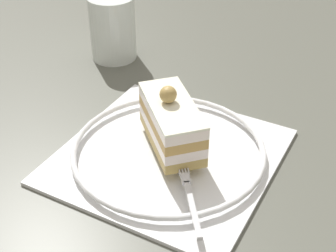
{
  "coord_description": "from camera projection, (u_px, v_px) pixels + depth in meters",
  "views": [
    {
      "loc": [
        0.18,
        -0.42,
        0.38
      ],
      "look_at": [
        -0.0,
        0.01,
        0.05
      ],
      "focal_mm": 52.23,
      "sensor_mm": 36.0,
      "label": 1
    }
  ],
  "objects": [
    {
      "name": "ground_plane",
      "position": [
        167.0,
        160.0,
        0.59
      ],
      "size": [
        2.4,
        2.4,
        0.0
      ],
      "primitive_type": "plane",
      "color": "#56584E"
    },
    {
      "name": "fork",
      "position": [
        188.0,
        191.0,
        0.52
      ],
      "size": [
        0.07,
        0.11,
        0.0
      ],
      "color": "silver",
      "rests_on": "dessert_plate"
    },
    {
      "name": "drink_glass_near",
      "position": [
        113.0,
        31.0,
        0.78
      ],
      "size": [
        0.07,
        0.07,
        0.1
      ],
      "color": "white",
      "rests_on": "ground_plane"
    },
    {
      "name": "dessert_plate",
      "position": [
        168.0,
        152.0,
        0.59
      ],
      "size": [
        0.27,
        0.27,
        0.02
      ],
      "color": "white",
      "rests_on": "ground_plane"
    },
    {
      "name": "cake_slice",
      "position": [
        169.0,
        122.0,
        0.58
      ],
      "size": [
        0.11,
        0.12,
        0.08
      ],
      "color": "tan",
      "rests_on": "dessert_plate"
    }
  ]
}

